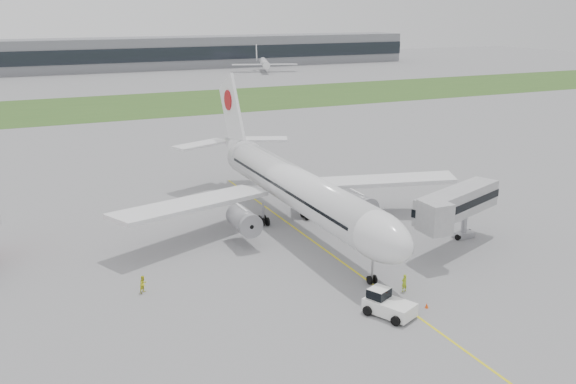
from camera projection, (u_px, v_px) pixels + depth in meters
name	position (u px, v px, depth m)	size (l,w,h in m)	color
ground	(308.00, 238.00, 79.77)	(600.00, 600.00, 0.00)	gray
apron_markings	(327.00, 251.00, 75.40)	(70.00, 70.00, 0.04)	yellow
grass_strip	(125.00, 106.00, 184.75)	(600.00, 50.00, 0.02)	#345A21
terminal_building	(76.00, 55.00, 278.91)	(320.00, 22.30, 14.00)	slate
airliner	(292.00, 185.00, 82.45)	(48.13, 53.95, 17.88)	white
pushback_tug	(387.00, 303.00, 59.77)	(4.49, 5.23, 2.34)	white
jet_bridge	(454.00, 205.00, 75.24)	(14.82, 9.43, 7.13)	#B1B0B3
safety_cone_left	(405.00, 309.00, 60.45)	(0.42, 0.42, 0.58)	#F64B0C
safety_cone_right	(427.00, 306.00, 61.20)	(0.37, 0.37, 0.50)	#F64B0C
ground_crew_near	(404.00, 283.00, 64.59)	(0.67, 0.44, 1.85)	#A5C621
ground_crew_far	(143.00, 284.00, 64.39)	(0.87, 0.68, 1.79)	yellow
distant_aircraft_right	(265.00, 72.00, 280.30)	(28.47, 25.12, 10.88)	white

